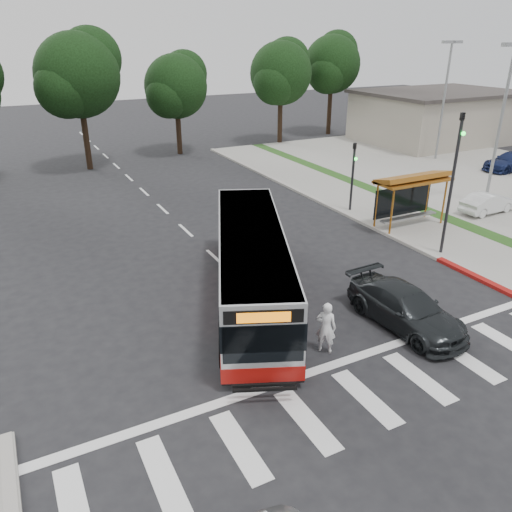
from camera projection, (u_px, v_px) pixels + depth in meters
ground at (279, 317)px, 18.27m from camera, size 140.00×140.00×0.00m
sidewalk_east at (374, 210)px, 29.35m from camera, size 4.00×40.00×0.12m
curb_east at (347, 214)px, 28.51m from camera, size 0.30×40.00×0.15m
curb_east_red at (495, 286)px, 20.38m from camera, size 0.32×6.00×0.15m
parking_lot at (487, 178)px, 36.00m from camera, size 18.00×36.00×0.10m
commercial_building at (438, 118)px, 47.81m from camera, size 14.00×10.00×4.40m
building_roof_cap at (441, 92)px, 46.86m from camera, size 14.60×10.60×0.30m
crosswalk_ladder at (366, 397)px, 14.20m from camera, size 18.00×2.60×0.01m
bus_shelter at (411, 184)px, 25.98m from camera, size 4.20×1.60×2.86m
traffic_signal_ne_tall at (454, 174)px, 21.93m from camera, size 0.18×0.37×6.50m
traffic_signal_ne_short at (353, 170)px, 28.18m from camera, size 0.18×0.37×4.00m
lot_light_front at (504, 104)px, 28.29m from camera, size 1.90×0.35×9.01m
lot_light_mid at (446, 85)px, 38.92m from camera, size 1.90×0.35×9.01m
tree_ne_a at (281, 72)px, 45.22m from camera, size 6.16×5.74×9.30m
tree_ne_b at (332, 63)px, 49.56m from camera, size 6.16×5.74×10.02m
tree_north_a at (78, 74)px, 35.85m from camera, size 6.60×6.15×10.17m
tree_north_b at (176, 85)px, 41.32m from camera, size 5.72×5.33×8.43m
transit_bus at (251, 266)px, 18.91m from camera, size 6.56×11.08×2.85m
pedestrian at (326, 327)px, 15.96m from camera, size 0.76×0.76×1.78m
dark_sedan at (406, 308)px, 17.49m from camera, size 2.14×4.87×1.39m
parked_car_1 at (488, 203)px, 28.51m from camera, size 3.58×1.36×1.17m
parked_car_3 at (512, 161)px, 37.49m from camera, size 4.74×2.06×1.36m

